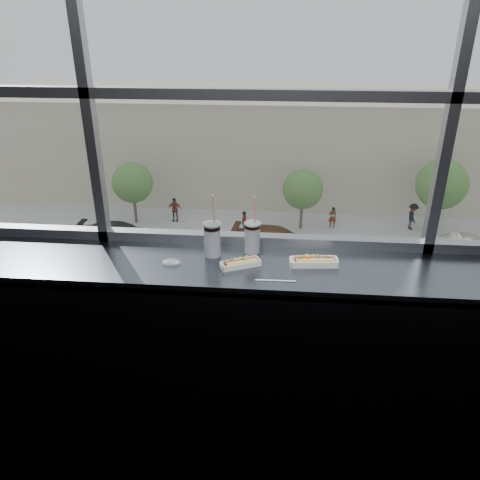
# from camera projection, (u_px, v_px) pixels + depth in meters

# --- Properties ---
(wall_back_lower) EXTENTS (6.00, 0.00, 6.00)m
(wall_back_lower) POSITION_uv_depth(u_px,v_px,m) (260.00, 317.00, 3.15)
(wall_back_lower) COLOR black
(wall_back_lower) RESTS_ON ground
(window_glass) EXTENTS (6.00, 0.00, 6.00)m
(window_glass) POSITION_uv_depth(u_px,v_px,m) (266.00, 34.00, 2.43)
(window_glass) COLOR silver
(window_glass) RESTS_ON ground
(window_mullions) EXTENTS (6.00, 0.08, 2.40)m
(window_mullions) POSITION_uv_depth(u_px,v_px,m) (266.00, 34.00, 2.41)
(window_mullions) COLOR gray
(window_mullions) RESTS_ON ground
(counter) EXTENTS (6.00, 0.55, 0.06)m
(counter) POSITION_uv_depth(u_px,v_px,m) (259.00, 269.00, 2.68)
(counter) COLOR slate
(counter) RESTS_ON ground
(counter_fascia) EXTENTS (6.00, 0.04, 1.04)m
(counter_fascia) POSITION_uv_depth(u_px,v_px,m) (255.00, 370.00, 2.67)
(counter_fascia) COLOR slate
(counter_fascia) RESTS_ON ground
(hotdog_tray_left) EXTENTS (0.24, 0.17, 0.06)m
(hotdog_tray_left) POSITION_uv_depth(u_px,v_px,m) (240.00, 263.00, 2.64)
(hotdog_tray_left) COLOR white
(hotdog_tray_left) RESTS_ON counter
(hotdog_tray_right) EXTENTS (0.28, 0.12, 0.07)m
(hotdog_tray_right) POSITION_uv_depth(u_px,v_px,m) (314.00, 261.00, 2.65)
(hotdog_tray_right) COLOR white
(hotdog_tray_right) RESTS_ON counter
(soda_cup_left) EXTENTS (0.11, 0.11, 0.39)m
(soda_cup_left) POSITION_uv_depth(u_px,v_px,m) (212.00, 238.00, 2.73)
(soda_cup_left) COLOR white
(soda_cup_left) RESTS_ON counter
(soda_cup_right) EXTENTS (0.10, 0.10, 0.36)m
(soda_cup_right) POSITION_uv_depth(u_px,v_px,m) (252.00, 236.00, 2.77)
(soda_cup_right) COLOR white
(soda_cup_right) RESTS_ON counter
(loose_straw) EXTENTS (0.22, 0.01, 0.01)m
(loose_straw) POSITION_uv_depth(u_px,v_px,m) (276.00, 281.00, 2.50)
(loose_straw) COLOR white
(loose_straw) RESTS_ON counter
(wrapper) EXTENTS (0.10, 0.07, 0.03)m
(wrapper) POSITION_uv_depth(u_px,v_px,m) (171.00, 262.00, 2.67)
(wrapper) COLOR silver
(wrapper) RESTS_ON counter
(plaza_ground) EXTENTS (120.00, 120.00, 0.00)m
(plaza_ground) POSITION_uv_depth(u_px,v_px,m) (280.00, 167.00, 47.28)
(plaza_ground) COLOR #B2B2B2
(plaza_ground) RESTS_ON ground
(street_asphalt) EXTENTS (80.00, 10.00, 0.06)m
(street_asphalt) POSITION_uv_depth(u_px,v_px,m) (275.00, 285.00, 26.08)
(street_asphalt) COLOR black
(street_asphalt) RESTS_ON plaza_ground
(far_sidewalk) EXTENTS (80.00, 6.00, 0.04)m
(far_sidewalk) POSITION_uv_depth(u_px,v_px,m) (277.00, 228.00, 33.30)
(far_sidewalk) COLOR #B2B2B2
(far_sidewalk) RESTS_ON plaza_ground
(far_building) EXTENTS (50.00, 14.00, 8.00)m
(far_building) POSITION_uv_depth(u_px,v_px,m) (281.00, 140.00, 40.62)
(far_building) COLOR #BAAF94
(far_building) RESTS_ON plaza_ground
(car_far_a) EXTENTS (2.82, 6.34, 2.09)m
(car_far_a) POSITION_uv_depth(u_px,v_px,m) (119.00, 231.00, 30.05)
(car_far_a) COLOR black
(car_far_a) RESTS_ON street_asphalt
(car_near_b) EXTENTS (3.39, 6.82, 2.19)m
(car_near_b) POSITION_uv_depth(u_px,v_px,m) (124.00, 300.00, 22.58)
(car_near_b) COLOR black
(car_near_b) RESTS_ON street_asphalt
(car_near_d) EXTENTS (3.30, 7.05, 2.29)m
(car_near_d) POSITION_uv_depth(u_px,v_px,m) (464.00, 316.00, 21.27)
(car_near_d) COLOR silver
(car_near_d) RESTS_ON street_asphalt
(car_far_b) EXTENTS (3.33, 6.73, 2.17)m
(car_far_b) POSITION_uv_depth(u_px,v_px,m) (277.00, 237.00, 29.21)
(car_far_b) COLOR #6B2700
(car_far_b) RESTS_ON street_asphalt
(car_far_c) EXTENTS (2.61, 6.08, 2.02)m
(car_far_c) POSITION_uv_depth(u_px,v_px,m) (472.00, 245.00, 28.28)
(car_far_c) COLOR silver
(car_far_c) RESTS_ON street_asphalt
(pedestrian_c) EXTENTS (0.82, 0.62, 1.85)m
(pedestrian_c) POSITION_uv_depth(u_px,v_px,m) (333.00, 215.00, 32.91)
(pedestrian_c) COLOR #66605B
(pedestrian_c) RESTS_ON far_sidewalk
(pedestrian_b) EXTENTS (0.64, 0.86, 1.93)m
(pedestrian_b) POSITION_uv_depth(u_px,v_px,m) (244.00, 220.00, 32.00)
(pedestrian_b) COLOR #66605B
(pedestrian_b) RESTS_ON far_sidewalk
(pedestrian_d) EXTENTS (0.75, 1.00, 2.26)m
(pedestrian_d) POSITION_uv_depth(u_px,v_px,m) (413.00, 214.00, 32.55)
(pedestrian_d) COLOR #66605B
(pedestrian_d) RESTS_ON far_sidewalk
(pedestrian_a) EXTENTS (0.95, 0.71, 2.14)m
(pedestrian_a) POSITION_uv_depth(u_px,v_px,m) (174.00, 207.00, 33.91)
(pedestrian_a) COLOR #66605B
(pedestrian_a) RESTS_ON far_sidewalk
(tree_left) EXTENTS (2.89, 2.89, 4.51)m
(tree_left) POSITION_uv_depth(u_px,v_px,m) (133.00, 183.00, 32.84)
(tree_left) COLOR #47382B
(tree_left) RESTS_ON far_sidewalk
(tree_center) EXTENTS (2.78, 2.78, 4.34)m
(tree_center) POSITION_uv_depth(u_px,v_px,m) (303.00, 189.00, 31.92)
(tree_center) COLOR #47382B
(tree_center) RESTS_ON far_sidewalk
(tree_right) EXTENTS (3.37, 3.37, 5.26)m
(tree_right) POSITION_uv_depth(u_px,v_px,m) (442.00, 184.00, 30.92)
(tree_right) COLOR #47382B
(tree_right) RESTS_ON far_sidewalk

